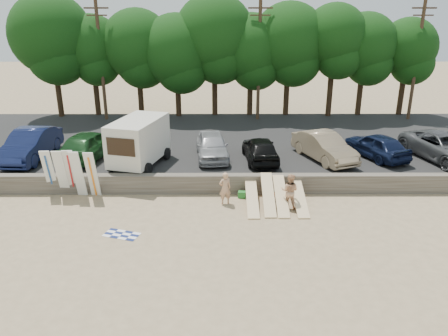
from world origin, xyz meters
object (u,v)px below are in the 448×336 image
(car_2, at_px, (212,146))
(car_3, at_px, (260,149))
(car_4, at_px, (324,147))
(car_6, at_px, (444,147))
(box_trailer, at_px, (139,140))
(beachgoer_a, at_px, (225,188))
(car_0, at_px, (30,145))
(car_1, at_px, (89,144))
(car_5, at_px, (376,145))
(beachgoer_b, at_px, (290,191))
(cooler, at_px, (242,195))

(car_2, height_order, car_3, car_2)
(car_4, bearing_deg, car_6, -22.43)
(box_trailer, height_order, beachgoer_a, box_trailer)
(car_6, height_order, beachgoer_a, car_6)
(car_0, bearing_deg, box_trailer, -6.92)
(car_0, xyz_separation_m, car_1, (3.35, 0.17, -0.03))
(box_trailer, distance_m, car_3, 6.89)
(car_5, bearing_deg, car_6, 150.15)
(car_4, relative_size, car_5, 1.10)
(car_1, relative_size, car_3, 1.16)
(car_1, height_order, beachgoer_b, car_1)
(car_2, distance_m, car_6, 13.48)
(car_6, height_order, cooler, car_6)
(car_0, height_order, beachgoer_a, car_0)
(car_3, relative_size, cooler, 11.21)
(car_6, bearing_deg, car_3, 165.44)
(car_2, height_order, car_5, car_2)
(box_trailer, relative_size, beachgoer_b, 2.61)
(car_2, height_order, car_4, car_4)
(car_5, xyz_separation_m, beachgoer_b, (-5.86, -5.38, -0.57))
(car_2, relative_size, car_3, 1.03)
(car_4, xyz_separation_m, car_5, (3.16, 0.35, -0.05))
(car_4, distance_m, beachgoer_a, 7.40)
(box_trailer, distance_m, car_2, 4.28)
(car_4, relative_size, car_6, 0.85)
(car_6, bearing_deg, car_0, 163.91)
(car_2, bearing_deg, car_5, -5.10)
(car_1, distance_m, cooler, 9.84)
(beachgoer_a, bearing_deg, car_2, -96.83)
(car_3, bearing_deg, box_trailer, 0.45)
(car_0, distance_m, car_5, 20.24)
(beachgoer_b, bearing_deg, car_5, -116.19)
(box_trailer, relative_size, car_2, 1.03)
(car_5, relative_size, beachgoer_b, 2.50)
(car_2, distance_m, car_3, 2.84)
(car_4, relative_size, beachgoer_a, 2.91)
(car_2, relative_size, beachgoer_a, 2.68)
(beachgoer_a, bearing_deg, box_trailer, -52.78)
(car_5, bearing_deg, beachgoer_a, 5.43)
(car_1, bearing_deg, car_0, 15.27)
(car_2, xyz_separation_m, car_4, (6.51, -0.32, 0.04))
(beachgoer_a, bearing_deg, car_3, -130.77)
(car_3, bearing_deg, beachgoer_a, 59.43)
(car_0, relative_size, cooler, 13.94)
(car_5, height_order, cooler, car_5)
(car_1, bearing_deg, car_6, -168.72)
(box_trailer, relative_size, car_4, 0.95)
(car_3, xyz_separation_m, beachgoer_b, (1.04, -4.76, -0.56))
(car_1, xyz_separation_m, car_5, (16.89, 0.05, -0.10))
(box_trailer, relative_size, beachgoer_a, 2.76)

